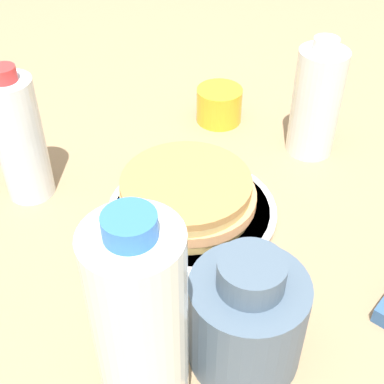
{
  "coord_description": "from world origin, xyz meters",
  "views": [
    {
      "loc": [
        -0.27,
        0.46,
        0.49
      ],
      "look_at": [
        0.02,
        0.02,
        0.04
      ],
      "focal_mm": 50.0,
      "sensor_mm": 36.0,
      "label": 1
    }
  ],
  "objects_px": {
    "plate": "(192,211)",
    "cream_jug": "(247,317)",
    "water_bottle_far": "(141,336)",
    "water_bottle_near": "(20,139)",
    "water_bottle_mid": "(316,102)",
    "juice_glass": "(219,105)",
    "pancake_stack": "(188,194)"
  },
  "relations": [
    {
      "from": "plate",
      "to": "cream_jug",
      "type": "xyz_separation_m",
      "value": [
        -0.16,
        0.15,
        0.05
      ]
    },
    {
      "from": "plate",
      "to": "water_bottle_far",
      "type": "relative_size",
      "value": 0.89
    },
    {
      "from": "water_bottle_near",
      "to": "water_bottle_mid",
      "type": "bearing_deg",
      "value": -132.97
    },
    {
      "from": "juice_glass",
      "to": "water_bottle_near",
      "type": "bearing_deg",
      "value": 67.42
    },
    {
      "from": "cream_jug",
      "to": "water_bottle_near",
      "type": "distance_m",
      "value": 0.38
    },
    {
      "from": "juice_glass",
      "to": "water_bottle_near",
      "type": "xyz_separation_m",
      "value": [
        0.13,
        0.3,
        0.06
      ]
    },
    {
      "from": "water_bottle_near",
      "to": "water_bottle_far",
      "type": "relative_size",
      "value": 0.76
    },
    {
      "from": "juice_glass",
      "to": "plate",
      "type": "bearing_deg",
      "value": 112.14
    },
    {
      "from": "water_bottle_mid",
      "to": "plate",
      "type": "bearing_deg",
      "value": 72.72
    },
    {
      "from": "pancake_stack",
      "to": "water_bottle_mid",
      "type": "relative_size",
      "value": 0.98
    },
    {
      "from": "pancake_stack",
      "to": "water_bottle_mid",
      "type": "bearing_deg",
      "value": -108.11
    },
    {
      "from": "pancake_stack",
      "to": "juice_glass",
      "type": "distance_m",
      "value": 0.24
    },
    {
      "from": "cream_jug",
      "to": "water_bottle_mid",
      "type": "height_order",
      "value": "water_bottle_mid"
    },
    {
      "from": "pancake_stack",
      "to": "water_bottle_far",
      "type": "xyz_separation_m",
      "value": [
        -0.12,
        0.25,
        0.08
      ]
    },
    {
      "from": "cream_jug",
      "to": "water_bottle_far",
      "type": "distance_m",
      "value": 0.13
    },
    {
      "from": "water_bottle_mid",
      "to": "water_bottle_far",
      "type": "relative_size",
      "value": 0.72
    },
    {
      "from": "water_bottle_near",
      "to": "cream_jug",
      "type": "bearing_deg",
      "value": 169.95
    },
    {
      "from": "plate",
      "to": "water_bottle_near",
      "type": "xyz_separation_m",
      "value": [
        0.22,
        0.08,
        0.08
      ]
    },
    {
      "from": "plate",
      "to": "water_bottle_near",
      "type": "relative_size",
      "value": 1.17
    },
    {
      "from": "plate",
      "to": "pancake_stack",
      "type": "relative_size",
      "value": 1.27
    },
    {
      "from": "pancake_stack",
      "to": "water_bottle_far",
      "type": "relative_size",
      "value": 0.7
    },
    {
      "from": "cream_jug",
      "to": "plate",
      "type": "bearing_deg",
      "value": -42.88
    },
    {
      "from": "juice_glass",
      "to": "water_bottle_far",
      "type": "height_order",
      "value": "water_bottle_far"
    },
    {
      "from": "pancake_stack",
      "to": "juice_glass",
      "type": "bearing_deg",
      "value": -69.14
    },
    {
      "from": "water_bottle_near",
      "to": "water_bottle_far",
      "type": "height_order",
      "value": "water_bottle_far"
    },
    {
      "from": "plate",
      "to": "water_bottle_near",
      "type": "bearing_deg",
      "value": 20.69
    },
    {
      "from": "water_bottle_far",
      "to": "water_bottle_mid",
      "type": "bearing_deg",
      "value": -84.73
    },
    {
      "from": "cream_jug",
      "to": "water_bottle_near",
      "type": "height_order",
      "value": "water_bottle_near"
    },
    {
      "from": "cream_jug",
      "to": "pancake_stack",
      "type": "bearing_deg",
      "value": -41.49
    },
    {
      "from": "pancake_stack",
      "to": "water_bottle_near",
      "type": "xyz_separation_m",
      "value": [
        0.21,
        0.08,
        0.05
      ]
    },
    {
      "from": "water_bottle_near",
      "to": "water_bottle_far",
      "type": "xyz_separation_m",
      "value": [
        -0.33,
        0.17,
        0.03
      ]
    },
    {
      "from": "juice_glass",
      "to": "cream_jug",
      "type": "xyz_separation_m",
      "value": [
        -0.25,
        0.37,
        0.03
      ]
    }
  ]
}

